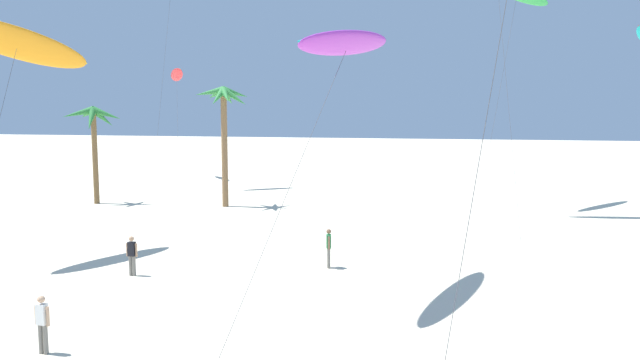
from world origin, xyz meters
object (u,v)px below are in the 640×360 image
at_px(flying_kite_4, 177,75).
at_px(person_mid_field, 42,322).
at_px(palm_tree_0, 94,126).
at_px(flying_kite_0, 348,43).
at_px(person_near_right, 132,254).
at_px(palm_tree_1, 224,110).
at_px(person_foreground_walker, 329,247).
at_px(flying_kite_8, 17,43).

relative_size(flying_kite_4, person_mid_field, 6.67).
relative_size(palm_tree_0, flying_kite_4, 0.64).
distance_m(flying_kite_0, flying_kite_4, 41.91).
height_order(person_near_right, person_mid_field, person_mid_field).
height_order(palm_tree_0, flying_kite_4, flying_kite_4).
height_order(palm_tree_1, person_foreground_walker, palm_tree_1).
xyz_separation_m(palm_tree_0, person_mid_field, (14.82, -24.96, -4.81)).
bearing_deg(person_near_right, flying_kite_4, 113.43).
bearing_deg(palm_tree_1, palm_tree_0, -174.74).
relative_size(flying_kite_0, person_near_right, 6.39).
distance_m(palm_tree_0, flying_kite_4, 17.90).
bearing_deg(person_near_right, flying_kite_0, -0.73).
bearing_deg(person_mid_field, person_near_right, 103.22).
xyz_separation_m(palm_tree_0, palm_tree_1, (9.80, 0.90, 1.17)).
xyz_separation_m(palm_tree_1, flying_kite_8, (-3.34, -16.10, 2.97)).
relative_size(palm_tree_0, person_near_right, 4.28).
xyz_separation_m(flying_kite_0, flying_kite_4, (-23.93, 34.38, 1.12)).
height_order(flying_kite_8, person_near_right, flying_kite_8).
height_order(flying_kite_0, person_near_right, flying_kite_0).
bearing_deg(flying_kite_8, flying_kite_0, -7.35).
xyz_separation_m(flying_kite_4, person_foreground_walker, (22.51, -31.16, -9.44)).
bearing_deg(person_foreground_walker, flying_kite_0, -66.29).
height_order(palm_tree_0, person_mid_field, palm_tree_0).
distance_m(flying_kite_4, person_foreground_walker, 39.58).
relative_size(palm_tree_1, flying_kite_4, 0.76).
xyz_separation_m(palm_tree_1, person_near_right, (3.17, -17.99, -5.98)).
xyz_separation_m(palm_tree_0, person_foreground_walker, (20.64, -13.98, -4.79)).
height_order(person_foreground_walker, person_near_right, person_foreground_walker).
distance_m(flying_kite_8, person_near_right, 11.23).
height_order(palm_tree_1, flying_kite_4, flying_kite_4).
xyz_separation_m(palm_tree_0, person_near_right, (12.97, -17.09, -4.82)).
bearing_deg(palm_tree_0, flying_kite_0, -37.96).
bearing_deg(flying_kite_0, person_foreground_walker, 113.71).
bearing_deg(person_mid_field, palm_tree_1, 100.99).
xyz_separation_m(flying_kite_8, person_mid_field, (8.36, -9.77, -8.94)).
bearing_deg(person_near_right, palm_tree_1, 100.00).
bearing_deg(palm_tree_1, person_near_right, -80.00).
relative_size(flying_kite_4, person_near_right, 6.73).
height_order(palm_tree_1, person_mid_field, palm_tree_1).
xyz_separation_m(palm_tree_0, flying_kite_0, (22.05, -17.21, 3.53)).
height_order(palm_tree_0, person_foreground_walker, palm_tree_0).
height_order(flying_kite_4, flying_kite_8, flying_kite_8).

